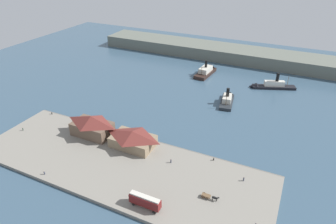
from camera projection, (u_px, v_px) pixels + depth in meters
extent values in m
plane|color=#385166|center=(148.00, 136.00, 123.89)|extent=(320.00, 320.00, 0.00)
cube|color=gray|center=(119.00, 165.00, 106.29)|extent=(110.00, 36.00, 1.20)
cube|color=#666159|center=(144.00, 139.00, 120.81)|extent=(110.00, 0.80, 1.00)
cube|color=brown|center=(92.00, 129.00, 121.28)|extent=(16.18, 9.45, 5.49)
pyramid|color=maroon|center=(91.00, 120.00, 119.15)|extent=(16.50, 9.92, 3.17)
cube|color=#847056|center=(133.00, 141.00, 114.55)|extent=(16.60, 10.32, 4.25)
pyramid|color=maroon|center=(132.00, 134.00, 112.90)|extent=(16.93, 10.83, 2.46)
cube|color=maroon|center=(145.00, 201.00, 87.39)|extent=(9.94, 2.32, 2.88)
cube|color=beige|center=(145.00, 197.00, 86.55)|extent=(9.54, 1.63, 0.50)
cylinder|color=black|center=(157.00, 207.00, 87.94)|extent=(0.90, 0.18, 0.90)
cylinder|color=black|center=(154.00, 212.00, 86.11)|extent=(0.90, 0.18, 0.90)
cylinder|color=black|center=(137.00, 199.00, 90.53)|extent=(0.90, 0.18, 0.90)
cylinder|color=black|center=(133.00, 204.00, 88.70)|extent=(0.90, 0.18, 0.90)
cube|color=brown|center=(206.00, 196.00, 91.33)|extent=(2.76, 1.42, 0.50)
cylinder|color=#4C3828|center=(204.00, 194.00, 92.32)|extent=(1.20, 0.10, 1.20)
cylinder|color=#4C3828|center=(203.00, 197.00, 91.20)|extent=(1.20, 0.10, 1.20)
ellipsoid|color=black|center=(215.00, 198.00, 90.17)|extent=(2.00, 0.70, 0.90)
ellipsoid|color=black|center=(218.00, 198.00, 89.49)|extent=(0.70, 0.32, 0.44)
cylinder|color=black|center=(217.00, 199.00, 90.40)|extent=(0.16, 0.16, 1.00)
cylinder|color=black|center=(216.00, 200.00, 90.09)|extent=(0.16, 0.16, 1.00)
cylinder|color=black|center=(213.00, 198.00, 90.85)|extent=(0.16, 0.16, 1.00)
cylinder|color=black|center=(213.00, 199.00, 90.53)|extent=(0.16, 0.16, 1.00)
cylinder|color=#3D4C42|center=(23.00, 129.00, 124.79)|extent=(0.38, 0.38, 1.30)
sphere|color=#CCA889|center=(22.00, 128.00, 124.42)|extent=(0.24, 0.24, 0.24)
cylinder|color=#33384C|center=(171.00, 161.00, 106.18)|extent=(0.41, 0.41, 1.41)
sphere|color=#CCA889|center=(171.00, 159.00, 105.77)|extent=(0.26, 0.26, 0.26)
cylinder|color=#33384C|center=(44.00, 173.00, 100.76)|extent=(0.37, 0.37, 1.27)
sphere|color=#CCA889|center=(44.00, 171.00, 100.39)|extent=(0.23, 0.23, 0.23)
sphere|color=#CCA889|center=(256.00, 223.00, 81.51)|extent=(0.24, 0.24, 0.24)
cylinder|color=#33384C|center=(244.00, 179.00, 97.97)|extent=(0.41, 0.41, 1.39)
sphere|color=#CCA889|center=(244.00, 177.00, 97.57)|extent=(0.25, 0.25, 0.25)
cylinder|color=black|center=(74.00, 120.00, 131.89)|extent=(0.44, 0.44, 0.90)
cylinder|color=black|center=(52.00, 113.00, 137.09)|extent=(0.44, 0.44, 0.90)
cylinder|color=black|center=(214.00, 159.00, 107.51)|extent=(0.44, 0.44, 0.90)
cube|color=black|center=(205.00, 73.00, 181.97)|extent=(8.56, 20.07, 1.99)
cone|color=black|center=(211.00, 68.00, 189.33)|extent=(6.52, 4.04, 6.24)
cube|color=beige|center=(206.00, 69.00, 180.76)|extent=(6.27, 10.75, 2.93)
cylinder|color=black|center=(206.00, 64.00, 179.21)|extent=(1.54, 1.54, 4.15)
cylinder|color=brown|center=(202.00, 71.00, 175.84)|extent=(0.24, 0.24, 5.02)
cube|color=#23282D|center=(227.00, 102.00, 148.89)|extent=(8.46, 17.57, 1.50)
cone|color=#23282D|center=(229.00, 95.00, 155.92)|extent=(5.72, 3.82, 5.32)
cube|color=beige|center=(227.00, 98.00, 147.87)|extent=(5.28, 8.46, 2.63)
cylinder|color=black|center=(228.00, 92.00, 146.18)|extent=(1.59, 1.59, 4.24)
cylinder|color=brown|center=(226.00, 99.00, 142.67)|extent=(0.24, 0.24, 6.58)
cube|color=black|center=(274.00, 87.00, 164.84)|extent=(23.65, 12.93, 1.39)
cone|color=black|center=(252.00, 86.00, 165.59)|extent=(5.50, 5.53, 4.30)
cube|color=silver|center=(274.00, 83.00, 163.77)|extent=(11.12, 6.47, 2.98)
cylinder|color=black|center=(278.00, 77.00, 161.80)|extent=(1.69, 1.69, 4.71)
cylinder|color=brown|center=(288.00, 81.00, 162.56)|extent=(0.24, 0.24, 6.05)
cube|color=#60665B|center=(222.00, 52.00, 208.45)|extent=(180.00, 24.00, 8.00)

